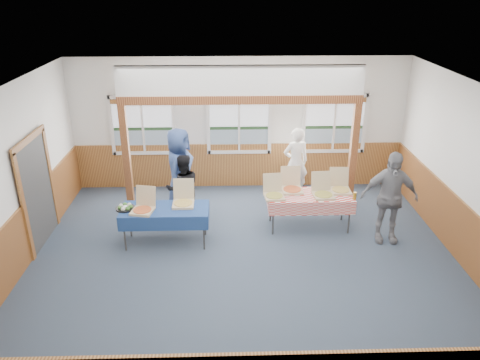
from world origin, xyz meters
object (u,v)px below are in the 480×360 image
man_blue (180,171)px  woman_white (296,162)px  table_right (310,197)px  woman_black (183,188)px  person_grey (389,197)px  table_left (165,211)px

man_blue → woman_white: bearing=-61.7°
woman_white → table_right: bearing=80.2°
woman_black → person_grey: size_ratio=0.80×
person_grey → table_left: bearing=-175.3°
person_grey → woman_white: bearing=129.9°
man_blue → person_grey: 4.41m
table_left → woman_black: bearing=92.4°
table_right → woman_white: (-0.08, 1.60, 0.15)m
table_left → woman_white: 3.55m
table_right → woman_white: woman_white is taller
table_left → woman_black: woman_black is taller
woman_white → man_blue: man_blue is taller
woman_white → man_blue: bearing=2.6°
table_left → woman_black: (0.28, 0.95, 0.05)m
woman_black → table_right: bearing=155.0°
man_blue → person_grey: (4.17, -1.44, -0.03)m
woman_white → man_blue: size_ratio=0.88×
table_left → person_grey: size_ratio=0.98×
table_left → man_blue: bearing=101.9°
woman_white → person_grey: 2.63m
table_right → woman_white: 1.61m
table_right → man_blue: man_blue is taller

